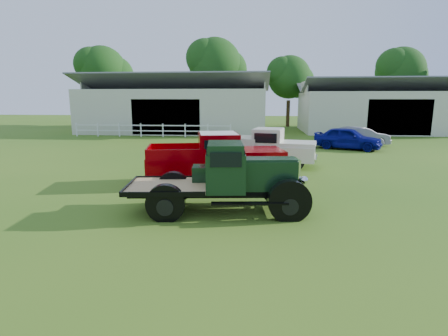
# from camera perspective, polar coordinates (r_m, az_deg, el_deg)

# --- Properties ---
(ground) EXTENTS (120.00, 120.00, 0.00)m
(ground) POSITION_cam_1_polar(r_m,az_deg,el_deg) (10.90, -1.65, -6.64)
(ground) COLOR #356517
(shed_left) EXTENTS (18.80, 10.20, 5.60)m
(shed_left) POSITION_cam_1_polar(r_m,az_deg,el_deg) (37.23, -7.61, 10.32)
(shed_left) COLOR beige
(shed_left) RESTS_ON ground
(shed_right) EXTENTS (16.80, 9.20, 5.20)m
(shed_right) POSITION_cam_1_polar(r_m,az_deg,el_deg) (39.41, 24.53, 9.17)
(shed_right) COLOR beige
(shed_right) RESTS_ON ground
(fence_rail) EXTENTS (14.20, 0.16, 1.20)m
(fence_rail) POSITION_cam_1_polar(r_m,az_deg,el_deg) (31.80, -11.69, 6.07)
(fence_rail) COLOR white
(fence_rail) RESTS_ON ground
(tree_a) EXTENTS (6.30, 6.30, 10.50)m
(tree_a) POSITION_cam_1_polar(r_m,az_deg,el_deg) (47.43, -19.13, 12.96)
(tree_a) COLOR #185618
(tree_a) RESTS_ON ground
(tree_b) EXTENTS (6.90, 6.90, 11.50)m
(tree_b) POSITION_cam_1_polar(r_m,az_deg,el_deg) (44.67, -1.47, 14.34)
(tree_b) COLOR #185618
(tree_b) RESTS_ON ground
(tree_c) EXTENTS (5.40, 5.40, 9.00)m
(tree_c) POSITION_cam_1_polar(r_m,az_deg,el_deg) (43.46, 10.53, 12.59)
(tree_c) COLOR #185618
(tree_c) RESTS_ON ground
(tree_d) EXTENTS (6.00, 6.00, 10.00)m
(tree_d) POSITION_cam_1_polar(r_m,az_deg,el_deg) (47.37, 26.67, 12.09)
(tree_d) COLOR #185618
(tree_d) RESTS_ON ground
(vintage_flatbed) EXTENTS (5.45, 2.64, 2.08)m
(vintage_flatbed) POSITION_cam_1_polar(r_m,az_deg,el_deg) (10.38, -0.36, -1.59)
(vintage_flatbed) COLOR black
(vintage_flatbed) RESTS_ON ground
(red_pickup) EXTENTS (5.92, 3.23, 2.04)m
(red_pickup) POSITION_cam_1_polar(r_m,az_deg,el_deg) (14.00, -1.38, 1.69)
(red_pickup) COLOR #900005
(red_pickup) RESTS_ON ground
(white_pickup) EXTENTS (5.32, 2.89, 1.85)m
(white_pickup) POSITION_cam_1_polar(r_m,az_deg,el_deg) (17.78, 6.89, 3.35)
(white_pickup) COLOR beige
(white_pickup) RESTS_ON ground
(misc_car_blue) EXTENTS (4.68, 3.37, 1.48)m
(misc_car_blue) POSITION_cam_1_polar(r_m,az_deg,el_deg) (24.91, 19.50, 4.61)
(misc_car_blue) COLOR #060B71
(misc_car_blue) RESTS_ON ground
(misc_car_grey) EXTENTS (4.48, 2.80, 1.40)m
(misc_car_grey) POSITION_cam_1_polar(r_m,az_deg,el_deg) (26.54, 21.20, 4.77)
(misc_car_grey) COLOR slate
(misc_car_grey) RESTS_ON ground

